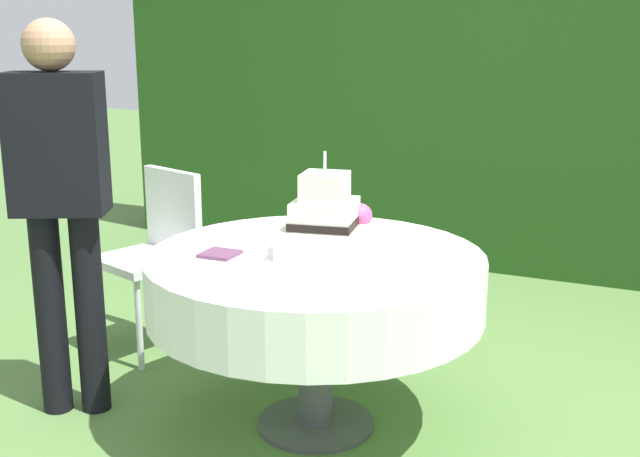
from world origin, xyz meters
TOP-DOWN VIEW (x-y plane):
  - ground_plane at (0.00, 0.00)m, footprint 20.00×20.00m
  - foliage_hedge at (0.00, 2.58)m, footprint 5.20×0.45m
  - cake_table at (0.00, 0.00)m, footprint 1.30×1.30m
  - wedding_cake at (0.03, 0.02)m, footprint 0.37×0.37m
  - serving_plate_near at (-0.04, -0.44)m, footprint 0.12×0.12m
  - serving_plate_far at (-0.18, 0.32)m, footprint 0.11×0.11m
  - serving_plate_left at (-0.30, 0.35)m, footprint 0.11×0.11m
  - napkin_stack at (-0.32, -0.17)m, footprint 0.14×0.14m
  - garden_chair at (-1.05, 0.43)m, footprint 0.51×0.51m
  - standing_person at (-0.97, -0.29)m, footprint 0.41×0.34m

SIDE VIEW (x-z plane):
  - ground_plane at x=0.00m, z-range 0.00..0.00m
  - garden_chair at x=-1.05m, z-range 0.10..0.99m
  - cake_table at x=0.00m, z-range 0.24..0.96m
  - serving_plate_near at x=-0.04m, z-range 0.72..0.73m
  - serving_plate_far at x=-0.18m, z-range 0.72..0.73m
  - serving_plate_left at x=-0.30m, z-range 0.72..0.73m
  - napkin_stack at x=-0.32m, z-range 0.72..0.74m
  - wedding_cake at x=0.03m, z-range 0.64..1.04m
  - standing_person at x=-0.97m, z-range 0.13..1.73m
  - foliage_hedge at x=0.00m, z-range 0.00..2.63m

